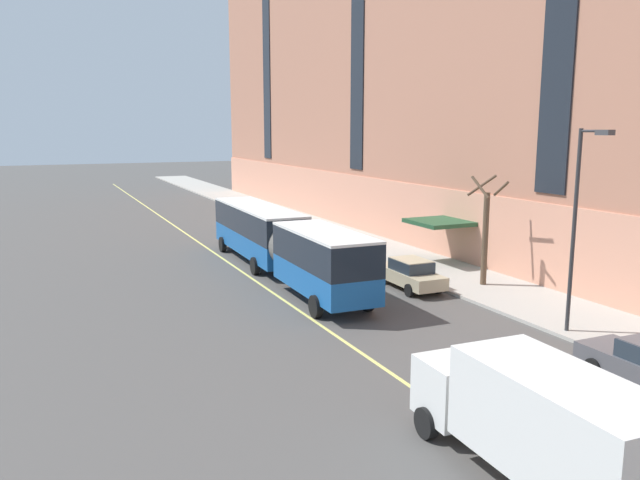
{
  "coord_description": "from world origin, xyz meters",
  "views": [
    {
      "loc": [
        -11.97,
        -23.42,
        8.1
      ],
      "look_at": [
        2.62,
        8.53,
        1.8
      ],
      "focal_mm": 35.0,
      "sensor_mm": 36.0,
      "label": 1
    }
  ],
  "objects_px": {
    "parked_car_silver_3": "(306,234)",
    "city_bus": "(280,240)",
    "parked_car_silver_1": "(271,220)",
    "box_truck": "(537,418)",
    "street_tree_mid_block": "(486,230)",
    "street_lamp": "(579,212)",
    "parked_car_champagne_5": "(409,273)"
  },
  "relations": [
    {
      "from": "parked_car_silver_3",
      "to": "city_bus",
      "type": "bearing_deg",
      "value": -121.7
    },
    {
      "from": "parked_car_silver_1",
      "to": "box_truck",
      "type": "height_order",
      "value": "box_truck"
    },
    {
      "from": "city_bus",
      "to": "street_tree_mid_block",
      "type": "bearing_deg",
      "value": -38.11
    },
    {
      "from": "parked_car_silver_1",
      "to": "street_tree_mid_block",
      "type": "height_order",
      "value": "street_tree_mid_block"
    },
    {
      "from": "city_bus",
      "to": "street_lamp",
      "type": "relative_size",
      "value": 2.44
    },
    {
      "from": "parked_car_silver_3",
      "to": "street_tree_mid_block",
      "type": "height_order",
      "value": "street_tree_mid_block"
    },
    {
      "from": "parked_car_champagne_5",
      "to": "box_truck",
      "type": "xyz_separation_m",
      "value": [
        -7.18,
        -16.48,
        0.9
      ]
    },
    {
      "from": "city_bus",
      "to": "parked_car_silver_3",
      "type": "distance_m",
      "value": 9.55
    },
    {
      "from": "parked_car_champagne_5",
      "to": "street_lamp",
      "type": "relative_size",
      "value": 0.59
    },
    {
      "from": "parked_car_silver_1",
      "to": "parked_car_champagne_5",
      "type": "height_order",
      "value": "same"
    },
    {
      "from": "city_bus",
      "to": "street_tree_mid_block",
      "type": "xyz_separation_m",
      "value": [
        8.62,
        -6.77,
        0.98
      ]
    },
    {
      "from": "parked_car_champagne_5",
      "to": "street_tree_mid_block",
      "type": "distance_m",
      "value": 4.48
    },
    {
      "from": "parked_car_champagne_5",
      "to": "parked_car_silver_1",
      "type": "bearing_deg",
      "value": 89.68
    },
    {
      "from": "city_bus",
      "to": "parked_car_silver_3",
      "type": "bearing_deg",
      "value": 58.3
    },
    {
      "from": "box_truck",
      "to": "street_tree_mid_block",
      "type": "height_order",
      "value": "street_tree_mid_block"
    },
    {
      "from": "parked_car_champagne_5",
      "to": "street_lamp",
      "type": "xyz_separation_m",
      "value": [
        1.81,
        -8.97,
        4.15
      ]
    },
    {
      "from": "city_bus",
      "to": "box_truck",
      "type": "relative_size",
      "value": 2.72
    },
    {
      "from": "parked_car_silver_1",
      "to": "street_lamp",
      "type": "height_order",
      "value": "street_lamp"
    },
    {
      "from": "street_tree_mid_block",
      "to": "parked_car_champagne_5",
      "type": "bearing_deg",
      "value": 159.74
    },
    {
      "from": "parked_car_champagne_5",
      "to": "street_lamp",
      "type": "height_order",
      "value": "street_lamp"
    },
    {
      "from": "city_bus",
      "to": "parked_car_silver_1",
      "type": "xyz_separation_m",
      "value": [
        5.09,
        15.42,
        -1.23
      ]
    },
    {
      "from": "street_tree_mid_block",
      "to": "street_lamp",
      "type": "bearing_deg",
      "value": -103.57
    },
    {
      "from": "city_bus",
      "to": "street_lamp",
      "type": "distance_m",
      "value": 16.17
    },
    {
      "from": "street_tree_mid_block",
      "to": "box_truck",
      "type": "bearing_deg",
      "value": -125.59
    },
    {
      "from": "parked_car_silver_3",
      "to": "box_truck",
      "type": "distance_m",
      "value": 30.82
    },
    {
      "from": "parked_car_silver_3",
      "to": "street_lamp",
      "type": "relative_size",
      "value": 0.55
    },
    {
      "from": "parked_car_silver_3",
      "to": "box_truck",
      "type": "relative_size",
      "value": 0.61
    },
    {
      "from": "box_truck",
      "to": "street_tree_mid_block",
      "type": "bearing_deg",
      "value": 54.41
    },
    {
      "from": "parked_car_silver_3",
      "to": "parked_car_champagne_5",
      "type": "height_order",
      "value": "same"
    },
    {
      "from": "city_bus",
      "to": "street_tree_mid_block",
      "type": "height_order",
      "value": "street_tree_mid_block"
    },
    {
      "from": "parked_car_champagne_5",
      "to": "street_tree_mid_block",
      "type": "relative_size",
      "value": 0.84
    },
    {
      "from": "city_bus",
      "to": "parked_car_silver_3",
      "type": "xyz_separation_m",
      "value": [
        4.98,
        8.06,
        -1.23
      ]
    }
  ]
}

